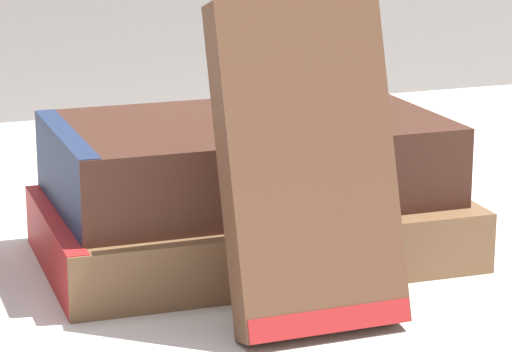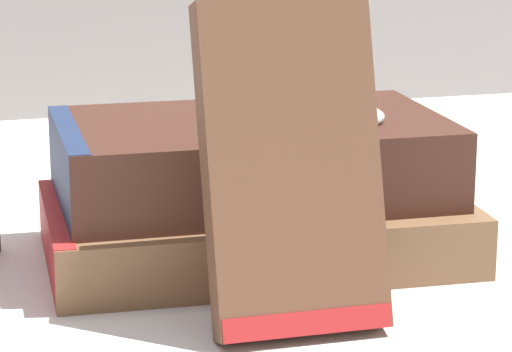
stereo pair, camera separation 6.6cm
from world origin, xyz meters
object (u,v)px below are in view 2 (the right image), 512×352
object	(u,v)px
book_flat_top	(243,159)
book_leaning_front	(292,177)
pocket_watch	(337,116)
book_flat_bottom	(246,229)

from	to	relation	value
book_flat_top	book_leaning_front	distance (m)	0.12
book_flat_top	book_leaning_front	xyz separation A→B (m)	(-0.00, -0.12, 0.02)
book_leaning_front	pocket_watch	xyz separation A→B (m)	(0.06, 0.10, 0.01)
book_flat_top	book_leaning_front	size ratio (longest dim) A/B	1.39
book_flat_bottom	book_flat_top	bearing A→B (deg)	90.09
book_flat_top	pocket_watch	distance (m)	0.06
book_flat_bottom	book_leaning_front	size ratio (longest dim) A/B	1.51
book_flat_top	pocket_watch	world-z (taller)	pocket_watch
book_flat_bottom	book_leaning_front	xyz separation A→B (m)	(-0.00, -0.11, 0.06)
book_leaning_front	pocket_watch	distance (m)	0.11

